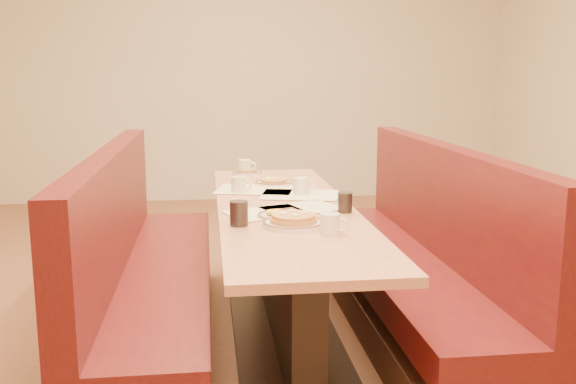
{
  "coord_description": "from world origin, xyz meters",
  "views": [
    {
      "loc": [
        -0.39,
        -3.27,
        1.44
      ],
      "look_at": [
        0.0,
        -0.15,
        0.85
      ],
      "focal_mm": 40.0,
      "sensor_mm": 36.0,
      "label": 1
    }
  ],
  "objects": [
    {
      "name": "diner_table",
      "position": [
        0.0,
        0.0,
        0.37
      ],
      "size": [
        0.7,
        2.5,
        0.75
      ],
      "color": "black",
      "rests_on": "ground"
    },
    {
      "name": "coffee_mug_a",
      "position": [
        0.12,
        -0.64,
        0.8
      ],
      "size": [
        0.12,
        0.09,
        0.09
      ],
      "rotation": [
        0.0,
        0.0,
        -0.35
      ],
      "color": "silver",
      "rests_on": "diner_table"
    },
    {
      "name": "booth_right",
      "position": [
        0.73,
        0.0,
        0.36
      ],
      "size": [
        0.55,
        2.5,
        1.05
      ],
      "color": "#4C3326",
      "rests_on": "ground"
    },
    {
      "name": "placemat_near_right",
      "position": [
        0.08,
        -0.1,
        0.75
      ],
      "size": [
        0.46,
        0.41,
        0.0
      ],
      "primitive_type": "cube",
      "rotation": [
        0.0,
        0.0,
        0.42
      ],
      "color": "beige",
      "rests_on": "diner_table"
    },
    {
      "name": "soda_tumbler_near",
      "position": [
        -0.26,
        -0.42,
        0.81
      ],
      "size": [
        0.08,
        0.08,
        0.12
      ],
      "color": "black",
      "rests_on": "diner_table"
    },
    {
      "name": "coffee_mug_b",
      "position": [
        -0.22,
        0.41,
        0.8
      ],
      "size": [
        0.12,
        0.09,
        0.09
      ],
      "rotation": [
        0.0,
        0.0,
        -0.11
      ],
      "color": "silver",
      "rests_on": "diner_table"
    },
    {
      "name": "eggs_plate",
      "position": [
        -0.04,
        -0.29,
        0.76
      ],
      "size": [
        0.25,
        0.25,
        0.05
      ],
      "rotation": [
        0.0,
        0.0,
        0.34
      ],
      "color": "silver",
      "rests_on": "diner_table"
    },
    {
      "name": "placemat_far_left",
      "position": [
        -0.12,
        0.46,
        0.75
      ],
      "size": [
        0.51,
        0.43,
        0.0
      ],
      "primitive_type": "cube",
      "rotation": [
        0.0,
        0.0,
        -0.24
      ],
      "color": "beige",
      "rests_on": "diner_table"
    },
    {
      "name": "soda_tumbler_mid",
      "position": [
        0.28,
        -0.2,
        0.8
      ],
      "size": [
        0.07,
        0.07,
        0.1
      ],
      "color": "black",
      "rests_on": "diner_table"
    },
    {
      "name": "extra_plate_far",
      "position": [
        -0.13,
        1.1,
        0.76
      ],
      "size": [
        0.21,
        0.21,
        0.04
      ],
      "rotation": [
        0.0,
        0.0,
        0.22
      ],
      "color": "silver",
      "rests_on": "diner_table"
    },
    {
      "name": "booth_left",
      "position": [
        -0.73,
        0.0,
        0.36
      ],
      "size": [
        0.55,
        2.5,
        1.05
      ],
      "color": "#4C3326",
      "rests_on": "ground"
    },
    {
      "name": "extra_plate_mid",
      "position": [
        0.01,
        0.63,
        0.77
      ],
      "size": [
        0.24,
        0.24,
        0.05
      ],
      "rotation": [
        0.0,
        0.0,
        0.39
      ],
      "color": "silver",
      "rests_on": "diner_table"
    },
    {
      "name": "placemat_far_right",
      "position": [
        0.12,
        0.27,
        0.75
      ],
      "size": [
        0.49,
        0.41,
        0.0
      ],
      "primitive_type": "cube",
      "rotation": [
        0.0,
        0.0,
        -0.23
      ],
      "color": "beige",
      "rests_on": "diner_table"
    },
    {
      "name": "placemat_near_left",
      "position": [
        -0.11,
        -0.18,
        0.75
      ],
      "size": [
        0.46,
        0.4,
        0.0
      ],
      "primitive_type": "cube",
      "rotation": [
        0.0,
        0.0,
        0.34
      ],
      "color": "beige",
      "rests_on": "diner_table"
    },
    {
      "name": "ground",
      "position": [
        0.0,
        0.0,
        0.0
      ],
      "size": [
        8.0,
        8.0,
        0.0
      ],
      "primitive_type": "plane",
      "color": "#9E6647",
      "rests_on": "ground"
    },
    {
      "name": "coffee_mug_c",
      "position": [
        0.14,
        0.31,
        0.8
      ],
      "size": [
        0.13,
        0.09,
        0.1
      ],
      "rotation": [
        0.0,
        0.0,
        0.09
      ],
      "color": "silver",
      "rests_on": "diner_table"
    },
    {
      "name": "coffee_mug_d",
      "position": [
        -0.14,
        1.1,
        0.8
      ],
      "size": [
        0.13,
        0.09,
        0.1
      ],
      "rotation": [
        0.0,
        0.0,
        -0.01
      ],
      "color": "silver",
      "rests_on": "diner_table"
    },
    {
      "name": "pancake_plate",
      "position": [
        -0.01,
        -0.45,
        0.77
      ],
      "size": [
        0.29,
        0.29,
        0.06
      ],
      "rotation": [
        0.0,
        0.0,
        -0.42
      ],
      "color": "silver",
      "rests_on": "diner_table"
    }
  ]
}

